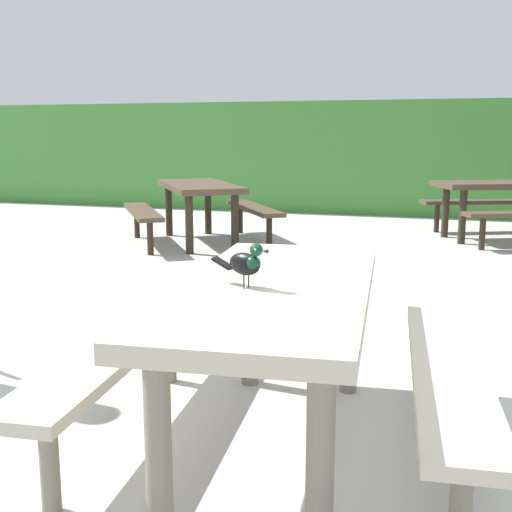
% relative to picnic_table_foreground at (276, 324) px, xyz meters
% --- Properties ---
extents(ground_plane, '(60.00, 60.00, 0.00)m').
position_rel_picnic_table_foreground_xyz_m(ground_plane, '(0.28, -0.03, -0.56)').
color(ground_plane, '#B7B5AD').
extents(hedge_wall, '(28.00, 1.22, 1.88)m').
position_rel_picnic_table_foreground_xyz_m(hedge_wall, '(0.28, 8.90, 0.38)').
color(hedge_wall, '#428438').
rests_on(hedge_wall, ground).
extents(picnic_table_foreground, '(1.83, 1.86, 0.74)m').
position_rel_picnic_table_foreground_xyz_m(picnic_table_foreground, '(0.00, 0.00, 0.00)').
color(picnic_table_foreground, '#B2A893').
rests_on(picnic_table_foreground, ground).
extents(bird_grackle, '(0.27, 0.15, 0.18)m').
position_rel_picnic_table_foreground_xyz_m(bird_grackle, '(-0.08, -0.15, 0.29)').
color(bird_grackle, black).
rests_on(bird_grackle, picnic_table_foreground).
extents(picnic_table_mid_left, '(2.23, 2.22, 0.74)m').
position_rel_picnic_table_foreground_xyz_m(picnic_table_mid_left, '(1.32, 6.31, 0.00)').
color(picnic_table_mid_left, '#473828').
rests_on(picnic_table_mid_left, ground).
extents(picnic_table_mid_right, '(2.35, 2.36, 0.74)m').
position_rel_picnic_table_foreground_xyz_m(picnic_table_mid_right, '(-2.33, 4.91, 0.00)').
color(picnic_table_mid_right, '#473828').
rests_on(picnic_table_mid_right, ground).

